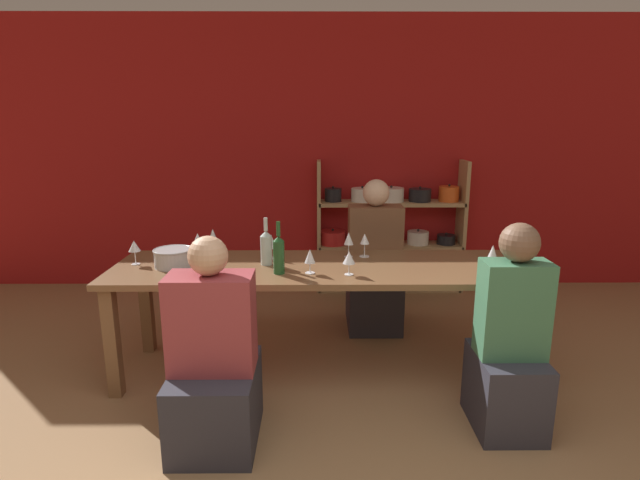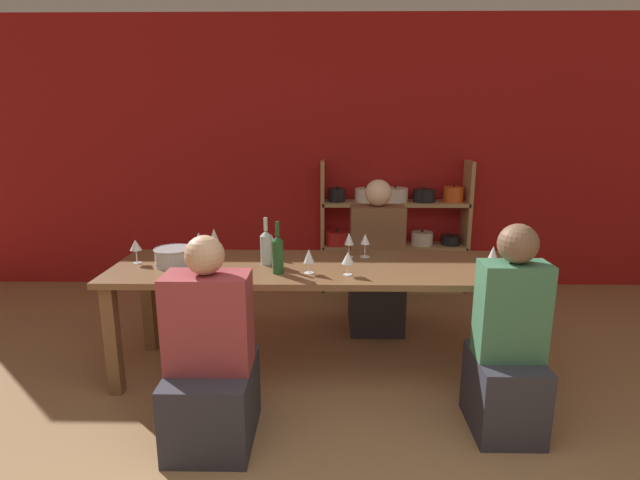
{
  "view_description": "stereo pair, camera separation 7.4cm",
  "coord_description": "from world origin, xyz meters",
  "px_view_note": "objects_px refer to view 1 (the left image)",
  "views": [
    {
      "loc": [
        -0.16,
        -1.28,
        1.7
      ],
      "look_at": [
        -0.14,
        2.0,
        0.91
      ],
      "focal_mm": 28.0,
      "sensor_mm": 36.0,
      "label": 1
    },
    {
      "loc": [
        -0.09,
        -1.28,
        1.7
      ],
      "look_at": [
        -0.14,
        2.0,
        0.91
      ],
      "focal_mm": 28.0,
      "sensor_mm": 36.0,
      "label": 2
    }
  ],
  "objects_px": {
    "wine_bottle_dark": "(266,247)",
    "wine_glass_red_c": "(349,258)",
    "wine_glass_empty_c": "(213,236)",
    "person_near_a": "(509,354)",
    "wine_glass_red_a": "(365,240)",
    "wine_glass_empty_d": "(493,253)",
    "wine_glass_white_a": "(349,240)",
    "wine_glass_red_d": "(310,257)",
    "dining_table": "(320,278)",
    "wine_glass_empty_b": "(198,240)",
    "mixing_bowl": "(173,257)",
    "shelf_unit": "(388,232)",
    "wine_glass_empty_a": "(271,242)",
    "person_near_b": "(214,371)",
    "person_far_a": "(374,274)",
    "wine_bottle_green": "(279,254)",
    "wine_glass_red_b": "(134,247)"
  },
  "relations": [
    {
      "from": "wine_glass_red_a",
      "to": "person_far_a",
      "type": "relative_size",
      "value": 0.13
    },
    {
      "from": "wine_glass_red_a",
      "to": "wine_glass_empty_d",
      "type": "bearing_deg",
      "value": -26.62
    },
    {
      "from": "wine_glass_red_d",
      "to": "wine_glass_empty_d",
      "type": "bearing_deg",
      "value": 0.3
    },
    {
      "from": "wine_glass_empty_b",
      "to": "person_near_a",
      "type": "height_order",
      "value": "person_near_a"
    },
    {
      "from": "wine_glass_empty_a",
      "to": "wine_glass_red_b",
      "type": "bearing_deg",
      "value": -170.68
    },
    {
      "from": "mixing_bowl",
      "to": "wine_glass_empty_c",
      "type": "relative_size",
      "value": 1.4
    },
    {
      "from": "wine_glass_empty_b",
      "to": "person_near_a",
      "type": "distance_m",
      "value": 2.12
    },
    {
      "from": "wine_glass_red_b",
      "to": "wine_bottle_green",
      "type": "bearing_deg",
      "value": -12.1
    },
    {
      "from": "wine_glass_empty_a",
      "to": "mixing_bowl",
      "type": "bearing_deg",
      "value": -162.33
    },
    {
      "from": "person_near_b",
      "to": "wine_bottle_dark",
      "type": "bearing_deg",
      "value": 75.46
    },
    {
      "from": "wine_glass_white_a",
      "to": "wine_glass_red_d",
      "type": "relative_size",
      "value": 1.12
    },
    {
      "from": "wine_glass_red_d",
      "to": "person_near_b",
      "type": "height_order",
      "value": "person_near_b"
    },
    {
      "from": "wine_glass_empty_b",
      "to": "wine_glass_red_d",
      "type": "relative_size",
      "value": 1.13
    },
    {
      "from": "wine_bottle_green",
      "to": "wine_glass_empty_a",
      "type": "relative_size",
      "value": 1.95
    },
    {
      "from": "dining_table",
      "to": "wine_glass_empty_b",
      "type": "height_order",
      "value": "wine_glass_empty_b"
    },
    {
      "from": "wine_glass_red_d",
      "to": "wine_glass_white_a",
      "type": "bearing_deg",
      "value": 55.33
    },
    {
      "from": "wine_bottle_green",
      "to": "wine_glass_empty_c",
      "type": "distance_m",
      "value": 0.7
    },
    {
      "from": "mixing_bowl",
      "to": "wine_glass_empty_a",
      "type": "distance_m",
      "value": 0.66
    },
    {
      "from": "shelf_unit",
      "to": "wine_glass_red_b",
      "type": "xyz_separation_m",
      "value": [
        -1.93,
        -1.7,
        0.28
      ]
    },
    {
      "from": "wine_glass_red_a",
      "to": "person_near_b",
      "type": "distance_m",
      "value": 1.41
    },
    {
      "from": "mixing_bowl",
      "to": "wine_glass_empty_b",
      "type": "distance_m",
      "value": 0.25
    },
    {
      "from": "wine_glass_white_a",
      "to": "wine_glass_empty_c",
      "type": "xyz_separation_m",
      "value": [
        -0.97,
        0.09,
        0.01
      ]
    },
    {
      "from": "shelf_unit",
      "to": "wine_bottle_green",
      "type": "xyz_separation_m",
      "value": [
        -0.96,
        -1.91,
        0.29
      ]
    },
    {
      "from": "shelf_unit",
      "to": "wine_glass_empty_a",
      "type": "height_order",
      "value": "shelf_unit"
    },
    {
      "from": "wine_glass_empty_a",
      "to": "wine_glass_red_a",
      "type": "bearing_deg",
      "value": 3.33
    },
    {
      "from": "wine_glass_empty_c",
      "to": "wine_glass_empty_d",
      "type": "bearing_deg",
      "value": -14.29
    },
    {
      "from": "wine_glass_red_a",
      "to": "wine_glass_empty_c",
      "type": "xyz_separation_m",
      "value": [
        -1.08,
        0.09,
        0.01
      ]
    },
    {
      "from": "wine_glass_red_a",
      "to": "person_near_b",
      "type": "height_order",
      "value": "person_near_b"
    },
    {
      "from": "wine_glass_red_c",
      "to": "wine_bottle_dark",
      "type": "bearing_deg",
      "value": 156.47
    },
    {
      "from": "shelf_unit",
      "to": "mixing_bowl",
      "type": "xyz_separation_m",
      "value": [
        -1.66,
        -1.75,
        0.23
      ]
    },
    {
      "from": "wine_glass_empty_a",
      "to": "wine_glass_red_d",
      "type": "bearing_deg",
      "value": -52.27
    },
    {
      "from": "wine_glass_red_d",
      "to": "mixing_bowl",
      "type": "bearing_deg",
      "value": 170.32
    },
    {
      "from": "mixing_bowl",
      "to": "wine_bottle_green",
      "type": "relative_size",
      "value": 0.77
    },
    {
      "from": "dining_table",
      "to": "shelf_unit",
      "type": "bearing_deg",
      "value": 68.1
    },
    {
      "from": "wine_glass_white_a",
      "to": "mixing_bowl",
      "type": "bearing_deg",
      "value": -168.74
    },
    {
      "from": "wine_glass_empty_c",
      "to": "person_near_a",
      "type": "relative_size",
      "value": 0.16
    },
    {
      "from": "wine_glass_white_a",
      "to": "wine_glass_red_d",
      "type": "bearing_deg",
      "value": -124.67
    },
    {
      "from": "dining_table",
      "to": "wine_glass_red_a",
      "type": "xyz_separation_m",
      "value": [
        0.31,
        0.22,
        0.21
      ]
    },
    {
      "from": "wine_glass_red_c",
      "to": "person_near_a",
      "type": "bearing_deg",
      "value": -27.9
    },
    {
      "from": "mixing_bowl",
      "to": "wine_glass_white_a",
      "type": "bearing_deg",
      "value": 11.26
    },
    {
      "from": "person_far_a",
      "to": "wine_glass_empty_d",
      "type": "bearing_deg",
      "value": 123.61
    },
    {
      "from": "dining_table",
      "to": "mixing_bowl",
      "type": "distance_m",
      "value": 0.98
    },
    {
      "from": "dining_table",
      "to": "wine_glass_empty_d",
      "type": "relative_size",
      "value": 15.29
    },
    {
      "from": "wine_glass_white_a",
      "to": "wine_glass_empty_c",
      "type": "height_order",
      "value": "wine_glass_empty_c"
    },
    {
      "from": "person_far_a",
      "to": "person_near_a",
      "type": "bearing_deg",
      "value": 112.03
    },
    {
      "from": "shelf_unit",
      "to": "wine_glass_red_a",
      "type": "relative_size",
      "value": 8.87
    },
    {
      "from": "mixing_bowl",
      "to": "wine_glass_white_a",
      "type": "distance_m",
      "value": 1.19
    },
    {
      "from": "wine_glass_empty_c",
      "to": "person_near_a",
      "type": "distance_m",
      "value": 2.1
    },
    {
      "from": "wine_bottle_dark",
      "to": "wine_glass_red_c",
      "type": "xyz_separation_m",
      "value": [
        0.54,
        -0.23,
        -0.01
      ]
    },
    {
      "from": "shelf_unit",
      "to": "person_near_a",
      "type": "height_order",
      "value": "shelf_unit"
    }
  ]
}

